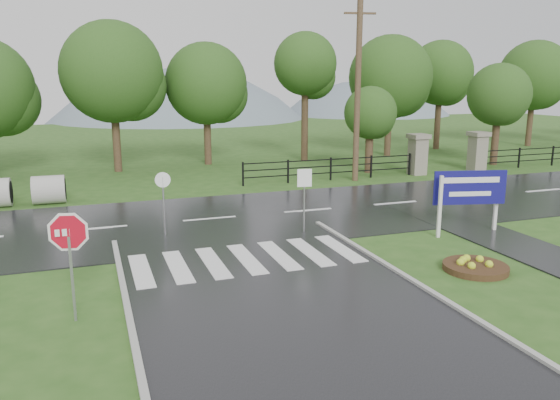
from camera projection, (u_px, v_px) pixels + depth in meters
name	position (u px, v px, depth m)	size (l,w,h in m)	color
ground	(313.00, 334.00, 11.31)	(120.00, 120.00, 0.00)	#2B521B
main_road	(210.00, 220.00, 20.51)	(90.00, 8.00, 0.04)	black
walkway	(506.00, 242.00, 17.76)	(2.20, 11.00, 0.04)	#252527
crosswalk	(247.00, 259.00, 15.90)	(6.50, 2.80, 0.02)	silver
pillar_west	(418.00, 153.00, 30.02)	(1.00, 1.00, 2.24)	gray
pillar_east	(478.00, 150.00, 31.33)	(1.00, 1.00, 2.24)	gray
fence_west	(331.00, 167.00, 28.40)	(9.58, 0.08, 1.20)	black
hills	(152.00, 232.00, 75.62)	(102.00, 48.00, 48.00)	slate
treeline	(177.00, 165.00, 33.72)	(83.20, 5.20, 10.00)	#214615
stop_sign	(69.00, 241.00, 11.56)	(1.13, 0.26, 2.60)	#939399
estate_billboard	(470.00, 191.00, 18.31)	(2.45, 0.65, 2.20)	silver
flower_bed	(475.00, 266.00, 15.05)	(1.77, 1.77, 0.35)	#332111
reg_sign_small	(304.00, 188.00, 18.41)	(0.49, 0.10, 2.23)	#939399
reg_sign_round	(163.00, 196.00, 18.05)	(0.51, 0.09, 2.20)	#939399
utility_pole_east	(358.00, 91.00, 27.49)	(1.59, 0.43, 9.03)	#473523
entrance_tree_left	(370.00, 113.00, 30.21)	(2.92, 2.92, 4.82)	#3D2B1C
entrance_tree_right	(499.00, 95.00, 32.86)	(3.75, 3.75, 6.14)	#3D2B1C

